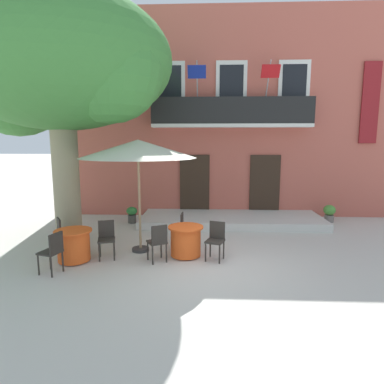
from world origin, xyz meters
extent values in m
plane|color=beige|center=(0.00, 0.00, 0.00)|extent=(120.00, 120.00, 0.00)
cube|color=#BC5B4C|center=(0.98, 7.00, 3.75)|extent=(13.00, 4.00, 7.50)
cube|color=#332319|center=(-0.32, 4.97, 1.15)|extent=(1.10, 0.08, 2.30)
cube|color=#332319|center=(2.28, 4.97, 1.15)|extent=(1.10, 0.08, 2.30)
cube|color=silver|center=(-1.22, 4.96, 4.65)|extent=(1.10, 0.08, 1.90)
cube|color=black|center=(-1.22, 4.93, 4.65)|extent=(0.84, 0.04, 1.60)
cube|color=silver|center=(0.98, 4.96, 4.65)|extent=(1.10, 0.08, 1.90)
cube|color=black|center=(0.98, 4.93, 4.65)|extent=(0.84, 0.04, 1.60)
cube|color=silver|center=(3.18, 4.96, 4.65)|extent=(1.10, 0.08, 1.90)
cube|color=black|center=(3.18, 4.93, 4.65)|extent=(0.84, 0.04, 1.60)
cube|color=silver|center=(0.98, 4.67, 3.34)|extent=(5.60, 0.65, 0.12)
cube|color=black|center=(0.98, 4.38, 3.85)|extent=(5.60, 0.06, 0.90)
cylinder|color=#B2B2B7|center=(-0.22, 4.50, 4.75)|extent=(0.04, 0.95, 1.33)
cube|color=#192D9E|center=(-0.22, 4.05, 5.05)|extent=(0.60, 0.29, 0.38)
cylinder|color=#B2B2B7|center=(2.18, 4.50, 4.75)|extent=(0.04, 0.95, 1.33)
cube|color=red|center=(2.18, 4.05, 5.05)|extent=(0.60, 0.29, 0.38)
cylinder|color=#47423D|center=(-1.32, 4.70, 3.51)|extent=(0.28, 0.28, 0.22)
ellipsoid|color=#4C8E38|center=(-1.32, 4.70, 3.76)|extent=(0.36, 0.36, 0.27)
cylinder|color=slate|center=(0.21, 4.70, 3.53)|extent=(0.30, 0.30, 0.27)
ellipsoid|color=#4C8E38|center=(0.21, 4.70, 3.85)|extent=(0.39, 0.39, 0.36)
cylinder|color=#47423D|center=(1.75, 4.70, 3.54)|extent=(0.34, 0.34, 0.28)
ellipsoid|color=#38843D|center=(1.75, 4.70, 3.89)|extent=(0.44, 0.44, 0.42)
cylinder|color=#47423D|center=(3.28, 4.70, 3.54)|extent=(0.30, 0.30, 0.27)
ellipsoid|color=#4C8E38|center=(3.28, 4.70, 3.81)|extent=(0.39, 0.39, 0.29)
cube|color=maroon|center=(5.86, 4.94, 4.12)|extent=(0.60, 0.06, 2.80)
cube|color=silver|center=(0.98, 3.91, 0.12)|extent=(6.16, 2.18, 0.25)
cylinder|color=gray|center=(-3.68, 1.50, 1.61)|extent=(0.69, 0.69, 3.23)
ellipsoid|color=#3D7F38|center=(-3.68, 1.50, 4.83)|extent=(5.82, 5.24, 3.49)
sphere|color=#3D7F38|center=(-5.29, 2.23, 4.39)|extent=(2.91, 2.91, 2.91)
sphere|color=#3D7F38|center=(-2.23, 0.91, 4.54)|extent=(2.62, 2.62, 2.62)
cylinder|color=#EA561E|center=(-0.38, 0.56, 0.37)|extent=(0.74, 0.74, 0.68)
cylinder|color=#EA561E|center=(-0.38, 0.56, 0.74)|extent=(0.86, 0.86, 0.04)
cylinder|color=#2D2823|center=(-0.38, 0.56, 0.01)|extent=(0.44, 0.44, 0.03)
cylinder|color=#2D2823|center=(-1.27, 0.26, 0.23)|extent=(0.04, 0.04, 0.45)
cylinder|color=#2D2823|center=(-0.97, 0.43, 0.23)|extent=(0.04, 0.04, 0.45)
cylinder|color=#2D2823|center=(-1.11, -0.03, 0.23)|extent=(0.04, 0.04, 0.45)
cylinder|color=#2D2823|center=(-0.81, 0.13, 0.23)|extent=(0.04, 0.04, 0.45)
cube|color=#2D2823|center=(-1.04, 0.20, 0.47)|extent=(0.54, 0.54, 0.04)
cube|color=#2D2823|center=(-0.95, 0.04, 0.70)|extent=(0.35, 0.22, 0.42)
cylinder|color=#2D2823|center=(0.43, 0.09, 0.23)|extent=(0.04, 0.04, 0.45)
cylinder|color=#2D2823|center=(0.11, 0.21, 0.23)|extent=(0.04, 0.04, 0.45)
cylinder|color=#2D2823|center=(0.54, 0.41, 0.23)|extent=(0.04, 0.04, 0.45)
cylinder|color=#2D2823|center=(0.22, 0.53, 0.23)|extent=(0.04, 0.04, 0.45)
cube|color=#2D2823|center=(0.33, 0.31, 0.47)|extent=(0.51, 0.51, 0.04)
cube|color=#2D2823|center=(0.39, 0.48, 0.70)|extent=(0.37, 0.16, 0.42)
cylinder|color=#2D2823|center=(-0.17, 1.47, 0.23)|extent=(0.04, 0.04, 0.45)
cylinder|color=#2D2823|center=(-0.19, 1.13, 0.23)|extent=(0.04, 0.04, 0.45)
cylinder|color=#2D2823|center=(-0.51, 1.48, 0.23)|extent=(0.04, 0.04, 0.45)
cylinder|color=#2D2823|center=(-0.53, 1.15, 0.23)|extent=(0.04, 0.04, 0.45)
cube|color=#2D2823|center=(-0.35, 1.31, 0.47)|extent=(0.42, 0.42, 0.04)
cube|color=#2D2823|center=(-0.53, 1.32, 0.70)|extent=(0.06, 0.38, 0.42)
cylinder|color=#EA561E|center=(-2.99, 0.10, 0.37)|extent=(0.74, 0.74, 0.68)
cylinder|color=#EA561E|center=(-2.99, 0.10, 0.74)|extent=(0.86, 0.86, 0.04)
cylinder|color=#2D2823|center=(-2.99, 0.10, 0.01)|extent=(0.44, 0.44, 0.03)
cylinder|color=#2D2823|center=(-3.42, -0.73, 0.23)|extent=(0.04, 0.04, 0.45)
cylinder|color=#2D2823|center=(-3.32, -0.40, 0.23)|extent=(0.04, 0.04, 0.45)
cylinder|color=#2D2823|center=(-3.10, -0.83, 0.23)|extent=(0.04, 0.04, 0.45)
cylinder|color=#2D2823|center=(-3.00, -0.50, 0.23)|extent=(0.04, 0.04, 0.45)
cube|color=#2D2823|center=(-3.21, -0.62, 0.47)|extent=(0.50, 0.50, 0.04)
cube|color=#2D2823|center=(-3.04, -0.67, 0.70)|extent=(0.15, 0.38, 0.42)
cylinder|color=#2D2823|center=(-2.06, 0.18, 0.23)|extent=(0.04, 0.04, 0.45)
cylinder|color=#2D2823|center=(-2.39, 0.09, 0.23)|extent=(0.04, 0.04, 0.45)
cylinder|color=#2D2823|center=(-2.15, 0.50, 0.23)|extent=(0.04, 0.04, 0.45)
cylinder|color=#2D2823|center=(-2.48, 0.42, 0.23)|extent=(0.04, 0.04, 0.45)
cube|color=#2D2823|center=(-2.27, 0.30, 0.47)|extent=(0.49, 0.49, 0.04)
cube|color=#2D2823|center=(-2.32, 0.47, 0.70)|extent=(0.38, 0.14, 0.42)
cylinder|color=#2D2823|center=(-3.37, 0.96, 0.23)|extent=(0.04, 0.04, 0.45)
cylinder|color=#2D2823|center=(-3.18, 0.68, 0.23)|extent=(0.04, 0.04, 0.45)
cylinder|color=#2D2823|center=(-3.65, 0.77, 0.23)|extent=(0.04, 0.04, 0.45)
cylinder|color=#2D2823|center=(-3.46, 0.49, 0.23)|extent=(0.04, 0.04, 0.45)
cube|color=#2D2823|center=(-3.41, 0.72, 0.47)|extent=(0.56, 0.56, 0.04)
cube|color=#2D2823|center=(-3.56, 0.62, 0.70)|extent=(0.25, 0.34, 0.42)
cylinder|color=#997A56|center=(-1.57, 0.90, 1.27)|extent=(0.06, 0.06, 2.55)
cylinder|color=#333333|center=(-1.57, 0.90, 0.04)|extent=(0.44, 0.44, 0.08)
cone|color=silver|center=(-1.57, 0.90, 2.62)|extent=(2.90, 2.90, 0.45)
cylinder|color=#47423D|center=(-2.45, 3.78, 0.14)|extent=(0.28, 0.28, 0.28)
ellipsoid|color=#2D7533|center=(-2.45, 3.78, 0.42)|extent=(0.37, 0.37, 0.28)
cylinder|color=slate|center=(4.41, 4.19, 0.13)|extent=(0.31, 0.31, 0.25)
ellipsoid|color=#4C8E38|center=(4.41, 4.19, 0.43)|extent=(0.40, 0.40, 0.36)
camera|label=1|loc=(0.11, -7.18, 2.83)|focal=30.70mm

